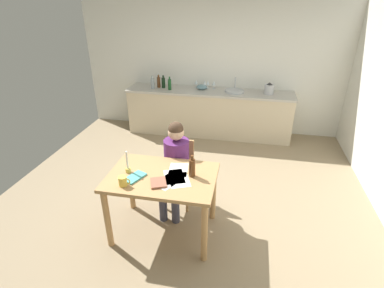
{
  "coord_description": "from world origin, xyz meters",
  "views": [
    {
      "loc": [
        0.77,
        -3.34,
        2.58
      ],
      "look_at": [
        0.1,
        0.02,
        0.85
      ],
      "focal_mm": 28.01,
      "sensor_mm": 36.0,
      "label": 1
    }
  ],
  "objects": [
    {
      "name": "wine_glass_by_kettle",
      "position": [
        -0.05,
        2.39,
        1.01
      ],
      "size": [
        0.07,
        0.07,
        0.15
      ],
      "color": "silver",
      "rests_on": "kitchen_counter"
    },
    {
      "name": "kitchen_counter",
      "position": [
        0.0,
        2.24,
        0.45
      ],
      "size": [
        3.23,
        0.64,
        0.9
      ],
      "color": "beige",
      "rests_on": "ground"
    },
    {
      "name": "chair_at_table",
      "position": [
        -0.07,
        -0.03,
        0.49
      ],
      "size": [
        0.41,
        0.41,
        0.87
      ],
      "color": "tan",
      "rests_on": "ground"
    },
    {
      "name": "bottle_wine_red",
      "position": [
        -0.93,
        2.27,
        1.0
      ],
      "size": [
        0.07,
        0.07,
        0.25
      ],
      "color": "black",
      "rests_on": "kitchen_counter"
    },
    {
      "name": "wine_glass_back_left",
      "position": [
        -0.12,
        2.39,
        1.01
      ],
      "size": [
        0.07,
        0.07,
        0.15
      ],
      "color": "silver",
      "rests_on": "kitchen_counter"
    },
    {
      "name": "bottle_vinegar",
      "position": [
        -1.02,
        2.27,
        1.01
      ],
      "size": [
        0.07,
        0.07,
        0.25
      ],
      "color": "#593319",
      "rests_on": "kitchen_counter"
    },
    {
      "name": "bottle_sauce",
      "position": [
        -0.77,
        2.15,
        1.01
      ],
      "size": [
        0.06,
        0.06,
        0.25
      ],
      "color": "#194C23",
      "rests_on": "kitchen_counter"
    },
    {
      "name": "candlestick",
      "position": [
        -0.49,
        -0.68,
        0.86
      ],
      "size": [
        0.06,
        0.06,
        0.26
      ],
      "color": "gold",
      "rests_on": "dining_table"
    },
    {
      "name": "bottle_oil",
      "position": [
        -1.11,
        2.16,
        1.01
      ],
      "size": [
        0.07,
        0.07,
        0.26
      ],
      "color": "#8C999E",
      "rests_on": "kitchen_counter"
    },
    {
      "name": "paper_receipt",
      "position": [
        0.05,
        -0.53,
        0.79
      ],
      "size": [
        0.24,
        0.32,
        0.0
      ],
      "primitive_type": "cube",
      "rotation": [
        0.0,
        0.0,
        0.12
      ],
      "color": "white",
      "rests_on": "dining_table"
    },
    {
      "name": "sink_unit",
      "position": [
        0.48,
        2.24,
        0.92
      ],
      "size": [
        0.36,
        0.36,
        0.24
      ],
      "color": "#B2B7BC",
      "rests_on": "kitchen_counter"
    },
    {
      "name": "book_cookery",
      "position": [
        -0.38,
        -0.78,
        0.8
      ],
      "size": [
        0.22,
        0.28,
        0.02
      ],
      "primitive_type": "cube",
      "rotation": [
        0.0,
        0.0,
        -0.42
      ],
      "color": "teal",
      "rests_on": "dining_table"
    },
    {
      "name": "dining_table",
      "position": [
        -0.1,
        -0.68,
        0.66
      ],
      "size": [
        1.2,
        0.81,
        0.79
      ],
      "color": "tan",
      "rests_on": "ground"
    },
    {
      "name": "book_magazine",
      "position": [
        -0.09,
        -0.84,
        0.8
      ],
      "size": [
        0.22,
        0.24,
        0.02
      ],
      "primitive_type": "cube",
      "rotation": [
        0.0,
        0.0,
        0.38
      ],
      "color": "#955943",
      "rests_on": "dining_table"
    },
    {
      "name": "wine_bottle_on_table",
      "position": [
        0.23,
        -0.62,
        0.9
      ],
      "size": [
        0.07,
        0.07,
        0.25
      ],
      "color": "#593319",
      "rests_on": "dining_table"
    },
    {
      "name": "stovetop_kettle",
      "position": [
        1.11,
        2.24,
        1.0
      ],
      "size": [
        0.18,
        0.18,
        0.22
      ],
      "color": "#B7BABF",
      "rests_on": "kitchen_counter"
    },
    {
      "name": "wine_glass_back_right",
      "position": [
        -0.29,
        2.39,
        1.01
      ],
      "size": [
        0.07,
        0.07,
        0.15
      ],
      "color": "silver",
      "rests_on": "kitchen_counter"
    },
    {
      "name": "paper_envelope",
      "position": [
        -0.01,
        -0.78,
        0.79
      ],
      "size": [
        0.33,
        0.36,
        0.0
      ],
      "primitive_type": "cube",
      "rotation": [
        0.0,
        0.0,
        -0.5
      ],
      "color": "white",
      "rests_on": "dining_table"
    },
    {
      "name": "wine_glass_near_sink",
      "position": [
        0.06,
        2.39,
        1.01
      ],
      "size": [
        0.07,
        0.07,
        0.15
      ],
      "color": "silver",
      "rests_on": "kitchen_counter"
    },
    {
      "name": "person_seated",
      "position": [
        -0.08,
        -0.18,
        0.68
      ],
      "size": [
        0.33,
        0.6,
        1.19
      ],
      "color": "#592666",
      "rests_on": "ground"
    },
    {
      "name": "mixing_bowl",
      "position": [
        -0.16,
        2.3,
        0.95
      ],
      "size": [
        0.21,
        0.21,
        0.09
      ],
      "primitive_type": "ellipsoid",
      "color": "#668C99",
      "rests_on": "kitchen_counter"
    },
    {
      "name": "paper_bill",
      "position": [
        0.04,
        -0.68,
        0.79
      ],
      "size": [
        0.31,
        0.35,
        0.0
      ],
      "primitive_type": "cube",
      "rotation": [
        0.0,
        0.0,
        0.38
      ],
      "color": "white",
      "rests_on": "dining_table"
    },
    {
      "name": "ground_plane",
      "position": [
        0.0,
        0.0,
        -0.02
      ],
      "size": [
        5.2,
        5.2,
        0.04
      ],
      "primitive_type": "cube",
      "color": "#937F60"
    },
    {
      "name": "wall_back",
      "position": [
        0.0,
        2.6,
        1.3
      ],
      "size": [
        5.2,
        0.12,
        2.6
      ],
      "primitive_type": "cube",
      "color": "silver",
      "rests_on": "ground"
    },
    {
      "name": "coffee_mug",
      "position": [
        -0.44,
        -0.94,
        0.84
      ],
      "size": [
        0.13,
        0.09,
        0.1
      ],
      "color": "#F2CC4C",
      "rests_on": "dining_table"
    },
    {
      "name": "paper_letter",
      "position": [
        0.11,
        -0.73,
        0.79
      ],
      "size": [
        0.31,
        0.35,
        0.0
      ],
      "primitive_type": "cube",
      "rotation": [
        0.0,
        0.0,
        0.39
      ],
      "color": "white",
      "rests_on": "dining_table"
    }
  ]
}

